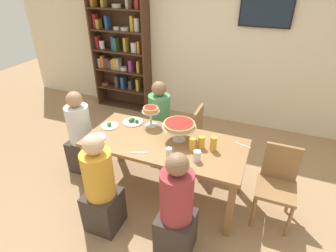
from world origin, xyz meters
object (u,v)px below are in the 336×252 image
at_px(diner_head_west, 81,138).
at_px(diner_far_left, 160,125).
at_px(cutlery_fork_near, 138,152).
at_px(salad_plate_near_diner, 133,121).
at_px(diner_near_left, 101,191).
at_px(bookshelf, 121,50).
at_px(cutlery_knife_near, 243,145).
at_px(cutlery_fork_far, 180,161).
at_px(salad_plate_spare, 110,125).
at_px(beer_glass_amber_short, 192,144).
at_px(chair_head_east, 277,181).
at_px(diner_near_right, 176,213).
at_px(beer_glass_amber_tall, 201,142).
at_px(beer_glass_amber_spare, 213,144).
at_px(dining_table, 165,148).
at_px(chair_far_right, 205,136).
at_px(water_glass_clear_near, 197,156).
at_px(deep_dish_pizza_stand, 179,126).
at_px(water_glass_clear_far, 169,153).
at_px(personal_pizza_stand, 151,112).
at_px(television, 266,12).

height_order(diner_head_west, diner_far_left, same).
height_order(diner_far_left, cutlery_fork_near, diner_far_left).
distance_m(diner_head_west, salad_plate_near_diner, 0.75).
bearing_deg(diner_near_left, bookshelf, 25.81).
relative_size(cutlery_knife_near, cutlery_fork_far, 1.00).
height_order(salad_plate_spare, beer_glass_amber_short, beer_glass_amber_short).
bearing_deg(diner_far_left, salad_plate_spare, -29.86).
distance_m(chair_head_east, cutlery_fork_far, 1.06).
bearing_deg(diner_near_right, cutlery_fork_far, 15.62).
xyz_separation_m(beer_glass_amber_tall, beer_glass_amber_spare, (0.13, 0.00, 0.01)).
height_order(dining_table, cutlery_knife_near, cutlery_knife_near).
relative_size(dining_table, cutlery_fork_far, 10.08).
relative_size(chair_far_right, beer_glass_amber_short, 5.80).
relative_size(diner_head_west, salad_plate_near_diner, 4.49).
bearing_deg(salad_plate_spare, diner_near_left, -65.10).
bearing_deg(beer_glass_amber_short, diner_near_left, -137.44).
distance_m(salad_plate_spare, water_glass_clear_near, 1.23).
relative_size(diner_far_left, salad_plate_spare, 5.34).
relative_size(deep_dish_pizza_stand, cutlery_fork_far, 2.12).
relative_size(diner_far_left, chair_far_right, 1.32).
bearing_deg(beer_glass_amber_tall, dining_table, -174.66).
bearing_deg(beer_glass_amber_tall, chair_far_right, 99.86).
relative_size(chair_far_right, salad_plate_near_diner, 3.39).
bearing_deg(cutlery_knife_near, water_glass_clear_far, 51.95).
distance_m(diner_near_right, water_glass_clear_far, 0.60).
relative_size(bookshelf, personal_pizza_stand, 8.82).
distance_m(diner_near_right, water_glass_clear_near, 0.59).
distance_m(diner_near_left, chair_head_east, 1.84).
xyz_separation_m(deep_dish_pizza_stand, personal_pizza_stand, (-0.43, 0.18, 0.00)).
relative_size(beer_glass_amber_short, water_glass_clear_far, 1.38).
distance_m(bookshelf, water_glass_clear_near, 3.11).
xyz_separation_m(personal_pizza_stand, beer_glass_amber_tall, (0.71, -0.24, -0.12)).
relative_size(dining_table, diner_near_left, 1.58).
height_order(diner_near_right, diner_far_left, same).
bearing_deg(diner_far_left, chair_far_right, 87.05).
bearing_deg(beer_glass_amber_tall, chair_head_east, 4.23).
xyz_separation_m(television, salad_plate_spare, (-1.49, -2.05, -1.13)).
bearing_deg(chair_head_east, beer_glass_amber_spare, 4.83).
bearing_deg(diner_near_left, beer_glass_amber_short, -47.44).
distance_m(bookshelf, salad_plate_near_diner, 2.14).
bearing_deg(beer_glass_amber_short, water_glass_clear_far, -132.11).
bearing_deg(diner_near_right, beer_glass_amber_spare, -10.32).
distance_m(salad_plate_spare, water_glass_clear_far, 0.97).
xyz_separation_m(water_glass_clear_far, cutlery_knife_near, (0.68, 0.51, -0.05)).
xyz_separation_m(diner_far_left, diner_near_left, (-0.02, -1.45, 0.00)).
bearing_deg(personal_pizza_stand, diner_head_west, -163.92).
bearing_deg(diner_near_left, salad_plate_spare, 24.90).
distance_m(diner_near_right, diner_head_west, 1.77).
xyz_separation_m(dining_table, diner_near_right, (0.41, -0.71, -0.16)).
distance_m(diner_far_left, beer_glass_amber_short, 1.10).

